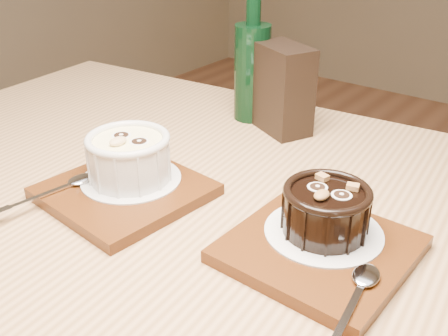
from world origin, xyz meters
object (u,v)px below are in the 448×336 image
object	(u,v)px
tray_left	(125,191)
tray_right	(319,249)
table	(211,269)
condiment_stand	(282,89)
green_bottle	(252,69)
ramekin_white	(129,155)
ramekin_dark	(326,208)

from	to	relation	value
tray_left	tray_right	bearing A→B (deg)	9.45
table	condiment_stand	bearing A→B (deg)	103.95
tray_left	tray_right	world-z (taller)	same
tray_left	green_bottle	bearing A→B (deg)	95.00
table	tray_right	distance (m)	0.18
green_bottle	ramekin_white	bearing A→B (deg)	-85.96
ramekin_dark	tray_left	bearing A→B (deg)	-166.63
table	green_bottle	xyz separation A→B (m)	(-0.13, 0.28, 0.18)
table	ramekin_white	world-z (taller)	ramekin_white
green_bottle	table	bearing A→B (deg)	-64.21
ramekin_white	table	bearing A→B (deg)	10.37
ramekin_dark	tray_right	bearing A→B (deg)	-72.78
tray_right	ramekin_dark	bearing A→B (deg)	108.03
tray_left	green_bottle	world-z (taller)	green_bottle
ramekin_dark	ramekin_white	bearing A→B (deg)	-170.73
tray_left	ramekin_white	xyz separation A→B (m)	(-0.01, 0.02, 0.04)
tray_left	condiment_stand	world-z (taller)	condiment_stand
condiment_stand	green_bottle	world-z (taller)	green_bottle
green_bottle	tray_right	bearing A→B (deg)	-44.24
ramekin_dark	condiment_stand	world-z (taller)	condiment_stand
table	tray_left	distance (m)	0.15
table	green_bottle	bearing A→B (deg)	115.79
table	tray_left	xyz separation A→B (m)	(-0.11, -0.04, 0.10)
tray_right	ramekin_dark	xyz separation A→B (m)	(-0.01, 0.02, 0.04)
ramekin_white	condiment_stand	xyz separation A→B (m)	(0.05, 0.29, 0.02)
ramekin_white	green_bottle	bearing A→B (deg)	92.69
table	ramekin_dark	world-z (taller)	ramekin_dark
ramekin_white	tray_right	xyz separation A→B (m)	(0.26, 0.03, -0.04)
ramekin_white	tray_right	size ratio (longest dim) A/B	0.60
condiment_stand	green_bottle	xyz separation A→B (m)	(-0.07, 0.01, 0.02)
tray_right	ramekin_dark	size ratio (longest dim) A/B	1.89
ramekin_dark	condiment_stand	size ratio (longest dim) A/B	0.68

